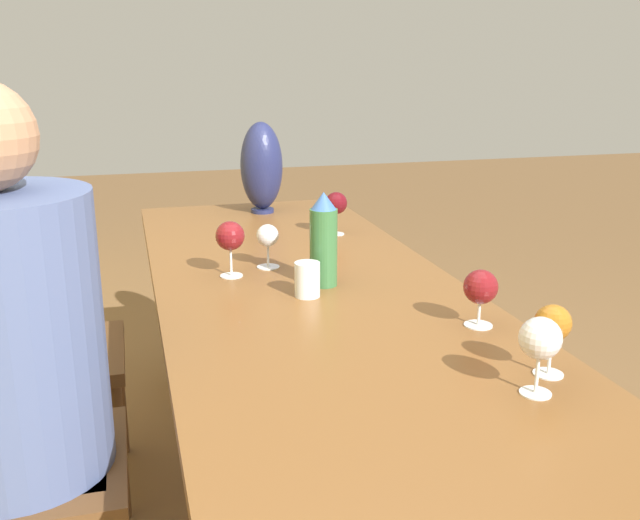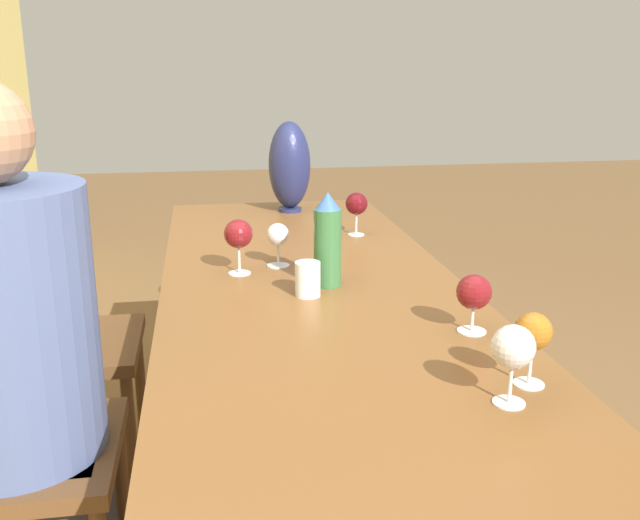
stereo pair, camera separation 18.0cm
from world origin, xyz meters
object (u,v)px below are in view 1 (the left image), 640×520
wine_glass_0 (481,288)px  wine_glass_6 (268,237)px  water_bottle (324,241)px  vase (261,166)px  wine_glass_5 (553,325)px  wine_glass_2 (230,237)px  person_near (19,376)px  wine_glass_1 (540,340)px  chair_far (22,344)px  wine_glass_4 (336,204)px  water_tumbler (307,279)px

wine_glass_0 → wine_glass_6: 0.70m
water_bottle → wine_glass_0: bearing=-145.9°
vase → wine_glass_0: vase is taller
wine_glass_0 → wine_glass_5: (-0.27, -0.01, 0.01)m
water_bottle → wine_glass_2: water_bottle is taller
water_bottle → person_near: 0.81m
wine_glass_1 → chair_far: size_ratio=0.16×
wine_glass_4 → wine_glass_5: size_ratio=1.04×
water_bottle → wine_glass_1: size_ratio=1.72×
water_bottle → vase: bearing=-1.1°
wine_glass_0 → chair_far: bearing=55.7°
wine_glass_0 → person_near: (0.11, 1.01, -0.14)m
wine_glass_0 → person_near: person_near is taller
water_tumbler → wine_glass_5: 0.67m
vase → wine_glass_2: vase is taller
wine_glass_0 → wine_glass_4: bearing=4.1°
water_bottle → wine_glass_1: 0.75m
water_tumbler → person_near: bearing=106.4°
water_bottle → chair_far: size_ratio=0.27×
wine_glass_6 → chair_far: (0.16, 0.72, -0.32)m
wine_glass_0 → water_tumbler: bearing=46.8°
wine_glass_5 → wine_glass_0: bearing=1.8°
wine_glass_0 → wine_glass_1: bearing=169.9°
wine_glass_2 → wine_glass_1: bearing=-153.7°
wine_glass_6 → chair_far: chair_far is taller
wine_glass_2 → wine_glass_0: bearing=-137.3°
wine_glass_2 → wine_glass_4: 0.58m
wine_glass_2 → wine_glass_6: bearing=-63.5°
person_near → wine_glass_6: bearing=-52.6°
vase → wine_glass_1: bearing=-173.8°
chair_far → person_near: bearing=-172.3°
wine_glass_0 → wine_glass_2: (0.53, 0.49, 0.02)m
wine_glass_2 → chair_far: size_ratio=0.17×
water_bottle → wine_glass_6: bearing=28.8°
wine_glass_5 → vase: bearing=8.8°
wine_glass_4 → person_near: (-0.82, 0.94, -0.16)m
person_near → vase: bearing=-31.5°
water_bottle → wine_glass_5: bearing=-157.7°
wine_glass_2 → chair_far: (0.21, 0.60, -0.34)m
wine_glass_2 → vase: bearing=-16.8°
wine_glass_2 → chair_far: bearing=70.4°
water_tumbler → chair_far: chair_far is taller
water_tumbler → vase: vase is taller
wine_glass_4 → wine_glass_2: bearing=132.7°
water_tumbler → wine_glass_1: 0.70m
water_tumbler → wine_glass_1: (-0.65, -0.27, 0.06)m
wine_glass_0 → chair_far: chair_far is taller
wine_glass_1 → wine_glass_5: 0.10m
wine_glass_1 → water_tumbler: bearing=22.4°
wine_glass_5 → wine_glass_6: bearing=23.9°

